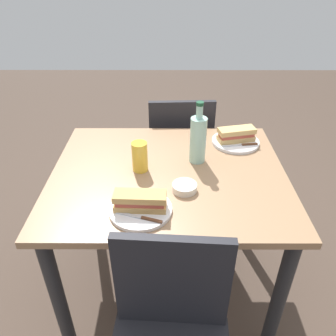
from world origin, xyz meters
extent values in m
plane|color=#47382D|center=(0.00, 0.00, 0.00)|extent=(8.00, 8.00, 0.00)
cube|color=#997251|center=(0.00, 0.00, 0.74)|extent=(1.04, 0.86, 0.03)
cylinder|color=#262628|center=(-0.46, -0.37, 0.36)|extent=(0.06, 0.06, 0.73)
cylinder|color=#262628|center=(0.46, -0.37, 0.36)|extent=(0.06, 0.06, 0.73)
cylinder|color=#262628|center=(-0.46, 0.37, 0.36)|extent=(0.06, 0.06, 0.73)
cylinder|color=#262628|center=(0.46, 0.37, 0.36)|extent=(0.06, 0.06, 0.73)
cube|color=black|center=(-0.01, 0.53, 0.68)|extent=(0.38, 0.05, 0.40)
cube|color=black|center=(-0.07, -0.71, 0.47)|extent=(0.42, 0.42, 0.02)
cube|color=black|center=(-0.08, -0.53, 0.68)|extent=(0.38, 0.04, 0.40)
cylinder|color=black|center=(-0.24, -0.90, 0.23)|extent=(0.04, 0.04, 0.46)
cylinder|color=black|center=(0.12, -0.88, 0.23)|extent=(0.04, 0.04, 0.46)
cylinder|color=black|center=(-0.26, -0.54, 0.23)|extent=(0.04, 0.04, 0.46)
cylinder|color=black|center=(0.10, -0.52, 0.23)|extent=(0.04, 0.04, 0.46)
cylinder|color=white|center=(0.11, 0.27, 0.77)|extent=(0.24, 0.24, 0.01)
cube|color=tan|center=(0.11, 0.27, 0.79)|extent=(0.20, 0.08, 0.02)
cube|color=#B74C3D|center=(0.11, 0.27, 0.81)|extent=(0.18, 0.07, 0.02)
cube|color=tan|center=(0.11, 0.27, 0.83)|extent=(0.20, 0.08, 0.02)
cube|color=silver|center=(0.15, 0.31, 0.78)|extent=(0.10, 0.04, 0.00)
cube|color=#59331E|center=(0.06, 0.34, 0.78)|extent=(0.08, 0.03, 0.01)
cylinder|color=white|center=(-0.34, -0.26, 0.77)|extent=(0.24, 0.24, 0.01)
cube|color=tan|center=(-0.34, -0.26, 0.79)|extent=(0.20, 0.11, 0.02)
cube|color=#B74C3D|center=(-0.34, -0.26, 0.81)|extent=(0.18, 0.10, 0.02)
cube|color=tan|center=(-0.34, -0.26, 0.83)|extent=(0.20, 0.11, 0.02)
cube|color=silver|center=(-0.31, -0.21, 0.78)|extent=(0.10, 0.02, 0.00)
cube|color=#59331E|center=(-0.40, -0.22, 0.78)|extent=(0.08, 0.02, 0.01)
cylinder|color=#99C6B7|center=(-0.13, -0.10, 0.87)|extent=(0.07, 0.07, 0.21)
cylinder|color=#99C6B7|center=(-0.13, -0.10, 1.00)|extent=(0.03, 0.03, 0.06)
cylinder|color=#19472D|center=(-0.13, -0.10, 1.04)|extent=(0.03, 0.03, 0.02)
cylinder|color=gold|center=(0.13, -0.02, 0.83)|extent=(0.07, 0.07, 0.14)
cylinder|color=silver|center=(-0.06, 0.14, 0.77)|extent=(0.10, 0.10, 0.03)
camera|label=1|loc=(0.00, 1.22, 1.58)|focal=35.48mm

